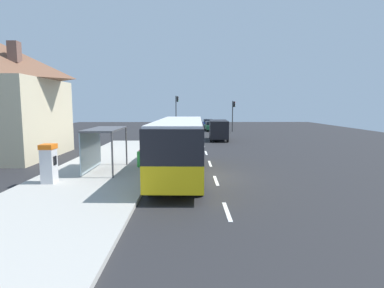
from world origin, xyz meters
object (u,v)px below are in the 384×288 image
(ticket_machine, at_px, (49,163))
(recycling_bin_green, at_px, (141,159))
(traffic_light_near_side, at_px, (233,111))
(recycling_bin_red, at_px, (143,157))
(recycling_bin_blue, at_px, (146,154))
(bus, at_px, (180,144))
(recycling_bin_yellow, at_px, (144,156))
(sedan_near, at_px, (211,126))
(traffic_light_far_side, at_px, (177,108))
(sedan_far, at_px, (208,123))
(bus_shelter, at_px, (100,138))

(ticket_machine, xyz_separation_m, recycling_bin_green, (3.93, 4.17, -0.52))
(ticket_machine, xyz_separation_m, traffic_light_near_side, (13.63, 32.80, 1.96))
(recycling_bin_red, height_order, recycling_bin_blue, same)
(bus, relative_size, recycling_bin_yellow, 11.65)
(ticket_machine, height_order, recycling_bin_green, ticket_machine)
(bus, relative_size, traffic_light_near_side, 2.36)
(sedan_near, height_order, recycling_bin_green, sedan_near)
(sedan_near, relative_size, recycling_bin_red, 4.72)
(sedan_near, bearing_deg, bus, -97.00)
(recycling_bin_green, height_order, recycling_bin_yellow, same)
(ticket_machine, xyz_separation_m, recycling_bin_red, (3.93, 4.87, -0.52))
(traffic_light_near_side, distance_m, traffic_light_far_side, 8.66)
(sedan_far, distance_m, recycling_bin_red, 38.59)
(sedan_far, distance_m, recycling_bin_green, 39.28)
(sedan_near, bearing_deg, traffic_light_near_side, -31.50)
(recycling_bin_yellow, bearing_deg, bus, -54.21)
(ticket_machine, height_order, bus_shelter, bus_shelter)
(sedan_far, xyz_separation_m, recycling_bin_green, (-6.50, -38.74, -0.14))
(bus, relative_size, sedan_far, 2.50)
(ticket_machine, height_order, recycling_bin_yellow, ticket_machine)
(recycling_bin_blue, bearing_deg, ticket_machine, -122.08)
(recycling_bin_red, bearing_deg, traffic_light_near_side, 70.84)
(sedan_near, xyz_separation_m, recycling_bin_blue, (-6.50, -28.50, -0.14))
(recycling_bin_green, xyz_separation_m, recycling_bin_yellow, (0.00, 1.40, 0.00))
(recycling_bin_blue, relative_size, traffic_light_near_side, 0.20)
(ticket_machine, height_order, traffic_light_near_side, traffic_light_near_side)
(sedan_far, xyz_separation_m, ticket_machine, (-10.43, -42.91, 0.38))
(recycling_bin_red, relative_size, traffic_light_far_side, 0.17)
(recycling_bin_red, relative_size, traffic_light_near_side, 0.20)
(recycling_bin_yellow, height_order, traffic_light_near_side, traffic_light_near_side)
(sedan_far, height_order, recycling_bin_red, sedan_far)
(ticket_machine, distance_m, recycling_bin_green, 5.75)
(sedan_far, relative_size, recycling_bin_green, 4.67)
(ticket_machine, distance_m, bus_shelter, 3.57)
(ticket_machine, distance_m, recycling_bin_blue, 7.42)
(bus, height_order, sedan_near, bus)
(bus, bearing_deg, recycling_bin_yellow, 125.79)
(recycling_bin_yellow, xyz_separation_m, traffic_light_near_side, (9.70, 27.23, 2.48))
(bus, xyz_separation_m, recycling_bin_green, (-2.49, 2.05, -1.19))
(recycling_bin_red, bearing_deg, sedan_far, 80.30)
(recycling_bin_blue, bearing_deg, recycling_bin_green, -90.00)
(traffic_light_near_side, height_order, traffic_light_far_side, traffic_light_far_side)
(traffic_light_near_side, height_order, bus_shelter, traffic_light_near_side)
(sedan_far, relative_size, bus_shelter, 1.11)
(ticket_machine, relative_size, bus_shelter, 0.48)
(recycling_bin_green, height_order, recycling_bin_red, same)
(ticket_machine, bearing_deg, traffic_light_near_side, 67.43)
(ticket_machine, relative_size, traffic_light_far_side, 0.35)
(sedan_near, relative_size, recycling_bin_blue, 4.72)
(recycling_bin_blue, xyz_separation_m, traffic_light_far_side, (1.09, 27.33, 2.95))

